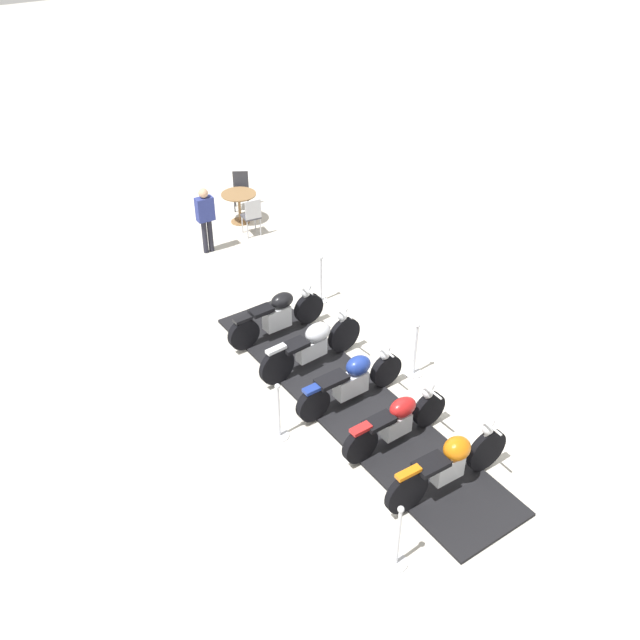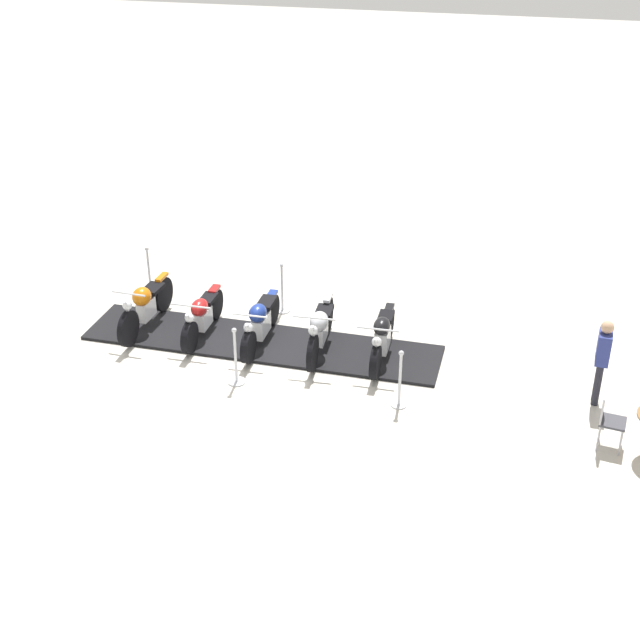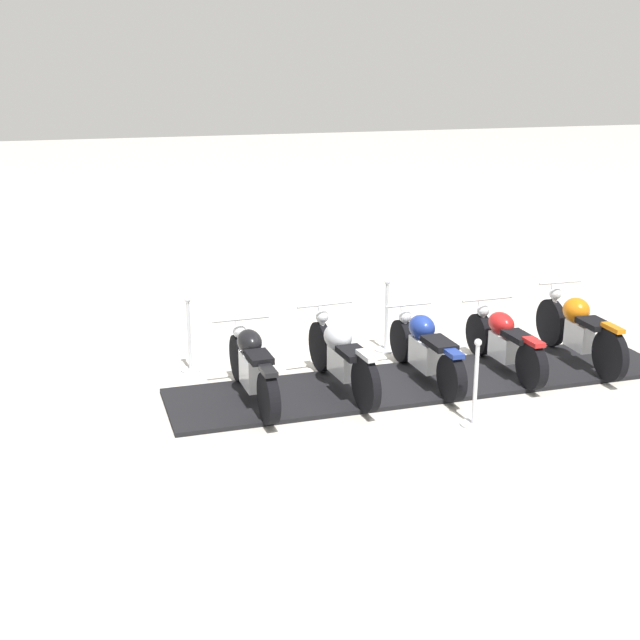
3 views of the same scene
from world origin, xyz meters
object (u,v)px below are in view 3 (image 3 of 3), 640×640
motorcycle_chrome (341,354)px  motorcycle_black (252,366)px  motorcycle_copper (578,328)px  stanchion_right_rear (190,344)px  motorcycle_navy (425,348)px  stanchion_right_mid (386,328)px  stanchion_left_mid (475,397)px  motorcycle_maroon (504,341)px

motorcycle_chrome → motorcycle_black: motorcycle_chrome is taller
motorcycle_copper → stanchion_right_rear: (-5.31, 1.45, -0.16)m
motorcycle_navy → stanchion_right_rear: 3.27m
motorcycle_chrome → stanchion_right_mid: bearing=-44.4°
motorcycle_navy → motorcycle_chrome: size_ratio=0.97×
stanchion_left_mid → stanchion_right_mid: size_ratio=0.99×
motorcycle_maroon → motorcycle_black: size_ratio=0.96×
motorcycle_maroon → motorcycle_chrome: 2.38m
motorcycle_black → stanchion_left_mid: 2.79m
motorcycle_maroon → stanchion_right_rear: (-4.13, 1.44, -0.09)m
motorcycle_black → stanchion_left_mid: stanchion_left_mid is taller
motorcycle_chrome → stanchion_right_rear: (-1.75, 1.41, -0.14)m
motorcycle_chrome → stanchion_right_rear: 2.25m
motorcycle_black → stanchion_right_rear: bearing=20.9°
motorcycle_copper → stanchion_right_rear: size_ratio=2.06×
motorcycle_navy → stanchion_right_mid: 1.41m
motorcycle_copper → motorcycle_maroon: 1.19m
motorcycle_black → stanchion_right_mid: size_ratio=1.91×
motorcycle_navy → motorcycle_black: size_ratio=1.02×
motorcycle_navy → stanchion_right_rear: bearing=63.7°
motorcycle_chrome → motorcycle_navy: bearing=-94.4°
stanchion_right_rear → motorcycle_navy: bearing=-25.9°
motorcycle_chrome → stanchion_right_rear: size_ratio=2.05×
motorcycle_copper → motorcycle_navy: size_ratio=1.04×
motorcycle_maroon → motorcycle_copper: bearing=-90.6°
motorcycle_navy → motorcycle_chrome: bearing=88.5°
motorcycle_black → motorcycle_navy: bearing=-91.6°
motorcycle_navy → stanchion_right_mid: (0.01, 1.40, -0.14)m
motorcycle_copper → motorcycle_black: size_ratio=1.06×
motorcycle_copper → stanchion_right_rear: bearing=77.2°
stanchion_right_mid → stanchion_left_mid: bearing=-90.5°
motorcycle_black → motorcycle_copper: bearing=-91.5°
motorcycle_copper → motorcycle_chrome: motorcycle_copper is taller
motorcycle_maroon → motorcycle_chrome: (-2.38, 0.04, 0.05)m
stanchion_right_rear → stanchion_right_mid: bearing=-0.5°
motorcycle_copper → motorcycle_black: bearing=92.0°
motorcycle_navy → stanchion_right_mid: size_ratio=1.95×
motorcycle_navy → stanchion_left_mid: stanchion_left_mid is taller
motorcycle_copper → motorcycle_black: 4.75m
motorcycle_chrome → stanchion_right_mid: 1.84m
stanchion_right_mid → motorcycle_navy: bearing=-90.5°
motorcycle_copper → stanchion_right_mid: size_ratio=2.02×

